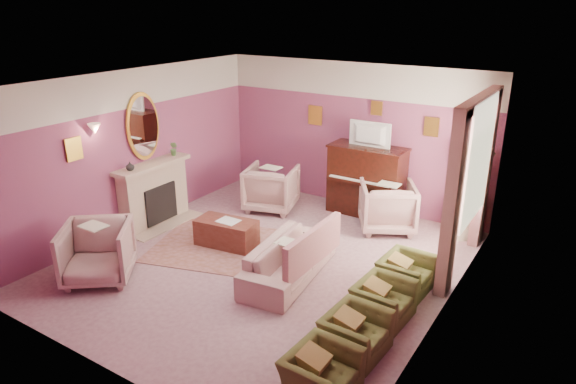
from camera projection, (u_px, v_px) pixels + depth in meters
The scene contains 48 objects.
floor at pixel (265, 262), 8.08m from camera, with size 5.50×6.00×0.01m, color gray.
ceiling at pixel (261, 82), 7.10m from camera, with size 5.50×6.00×0.01m, color beige.
wall_back at pixel (352, 136), 9.96m from camera, with size 5.50×0.02×2.80m, color #68345D.
wall_front at pixel (94, 258), 5.21m from camera, with size 5.50×0.02×2.80m, color #68345D.
wall_left at pixel (134, 151), 8.97m from camera, with size 0.02×6.00×2.80m, color #68345D.
wall_right at pixel (449, 217), 6.20m from camera, with size 0.02×6.00×2.80m, color #68345D.
picture_rail_band at pixel (354, 80), 9.58m from camera, with size 5.50×0.01×0.65m, color beige.
stripe_panel at pixel (472, 208), 7.35m from camera, with size 0.01×3.00×2.15m, color #A0A98A.
fireplace_surround at pixel (154, 194), 9.34m from camera, with size 0.30×1.40×1.10m, color tan.
fireplace_inset at pixel (159, 203), 9.34m from camera, with size 0.18×0.72×0.68m, color black.
fire_ember at pixel (161, 213), 9.39m from camera, with size 0.06×0.54×0.10m, color orange.
mantel_shelf at pixel (152, 165), 9.13m from camera, with size 0.40×1.55×0.07m, color tan.
hearth at pixel (164, 224), 9.43m from camera, with size 0.55×1.50×0.02m, color tan.
mirror_frame at pixel (143, 126), 8.96m from camera, with size 0.04×0.72×1.20m, color gold.
mirror_glass at pixel (144, 127), 8.95m from camera, with size 0.01×0.60×1.06m, color white.
sconce_shade at pixel (94, 129), 8.03m from camera, with size 0.20×0.20×0.16m, color #E7B08C.
piano at pixel (367, 181), 9.72m from camera, with size 1.40×0.60×1.30m, color black.
piano_keyshelf at pixel (359, 183), 9.42m from camera, with size 1.30×0.12×0.06m, color black.
piano_keys at pixel (359, 181), 9.40m from camera, with size 1.20×0.08×0.02m, color white.
piano_top at pixel (368, 148), 9.49m from camera, with size 1.45×0.65×0.04m, color black.
television at pixel (368, 133), 9.35m from camera, with size 0.80×0.12×0.48m, color black.
print_back_left at pixel (315, 115), 10.22m from camera, with size 0.30×0.03×0.38m, color gold.
print_back_right at pixel (431, 127), 9.02m from camera, with size 0.26×0.03×0.34m, color gold.
print_back_mid at pixel (377, 108), 9.47m from camera, with size 0.22×0.03×0.26m, color gold.
print_left_wall at pixel (74, 149), 7.89m from camera, with size 0.03×0.28×0.36m, color gold.
window_blind at pixel (479, 161), 7.35m from camera, with size 0.03×1.40×1.80m, color beige.
curtain_left at pixel (452, 206), 6.80m from camera, with size 0.16×0.34×2.60m, color #AB676D.
curtain_right at pixel (484, 170), 8.26m from camera, with size 0.16×0.34×2.60m, color #AB676D.
pelmet at pixel (481, 101), 7.09m from camera, with size 0.16×2.20×0.16m, color #AB676D.
mantel_plant at pixel (174, 149), 9.50m from camera, with size 0.16×0.16×0.28m, color #4C763D.
mantel_vase at pixel (130, 166), 8.69m from camera, with size 0.16×0.16×0.16m, color beige.
area_rug at pixel (230, 247), 8.55m from camera, with size 2.50×1.80×0.01m, color #8D5852.
coffee_table at pixel (227, 233), 8.56m from camera, with size 1.00×0.50×0.45m, color #56271D.
table_paper at pixel (228, 221), 8.45m from camera, with size 0.35×0.28×0.01m, color silver.
sofa at pixel (289, 253), 7.52m from camera, with size 0.65×1.94×0.78m, color tan.
sofa_throw at pixel (313, 247), 7.24m from camera, with size 0.10×1.47×0.54m, color #AB676D.
floral_armchair_left at pixel (271, 186), 9.98m from camera, with size 0.92×0.92×0.96m, color tan.
floral_armchair_right at pixel (388, 204), 9.08m from camera, with size 0.92×0.92×0.96m, color tan.
floral_armchair_front at pixel (97, 250), 7.42m from camera, with size 0.92×0.92×0.96m, color tan.
olive_chair_a at pixel (322, 367), 5.26m from camera, with size 0.53×0.76×0.65m, color #535727.
olive_chair_b at pixel (356, 327), 5.91m from camera, with size 0.53×0.76×0.65m, color #535727.
olive_chair_c at pixel (384, 295), 6.56m from camera, with size 0.53×0.76×0.65m, color #535727.
olive_chair_d at pixel (406, 269), 7.21m from camera, with size 0.53×0.76×0.65m, color #535727.
side_table at pixel (460, 217), 8.88m from camera, with size 0.52×0.52×0.70m, color beige.
side_plant_big at pixel (464, 189), 8.70m from camera, with size 0.30×0.30×0.34m, color #4C763D.
side_plant_small at pixel (470, 193), 8.57m from camera, with size 0.16×0.16×0.28m, color #4C763D.
palm_pot at pixel (461, 226), 8.95m from camera, with size 0.34×0.34×0.34m, color brown.
palm_plant at pixel (468, 178), 8.64m from camera, with size 0.76×0.76×1.44m, color #4C763D.
Camera 1 is at (4.16, -5.86, 3.85)m, focal length 32.00 mm.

